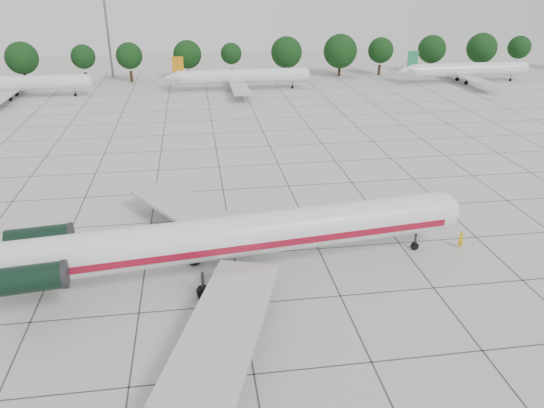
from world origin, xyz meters
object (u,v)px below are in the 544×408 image
Objects in this scene: main_airliner at (204,240)px; floodlight_mast at (106,15)px; bg_airliner_d at (466,70)px; ground_crew at (461,240)px; bg_airliner_c at (241,77)px; bg_airliner_b at (15,84)px.

floodlight_mast is (-19.35, 95.82, 10.49)m from main_airliner.
bg_airliner_d is at bearing -13.06° from floodlight_mast.
bg_airliner_d is at bearing 44.12° from main_airliner.
main_airliner is 24.24m from ground_crew.
main_airliner reaches higher than bg_airliner_c.
main_airliner is 98.99m from bg_airliner_d.
floodlight_mast is at bearing 94.61° from main_airliner.
bg_airliner_c is 1.00× the size of bg_airliner_d.
main_airliner is at bearing -5.81° from ground_crew.
bg_airliner_b is 45.98m from bg_airliner_c.
bg_airliner_b is at bearing -179.02° from bg_airliner_d.
ground_crew is at bearing -50.74° from bg_airliner_b.
ground_crew is 94.52m from bg_airliner_b.
ground_crew is 0.06× the size of bg_airliner_c.
bg_airliner_b is 1.00× the size of bg_airliner_c.
bg_airliner_d is at bearing 0.98° from bg_airliner_b.
ground_crew is 0.06× the size of bg_airliner_d.
ground_crew is at bearing -65.21° from floodlight_mast.
bg_airliner_d is at bearing -127.77° from ground_crew.
bg_airliner_c is (45.97, 1.05, 0.00)m from bg_airliner_b.
main_airliner reaches higher than bg_airliner_b.
main_airliner reaches higher than bg_airliner_d.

